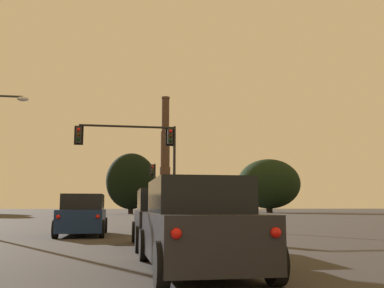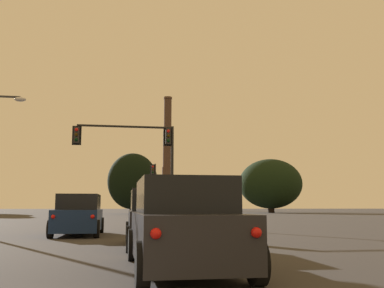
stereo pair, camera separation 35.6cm
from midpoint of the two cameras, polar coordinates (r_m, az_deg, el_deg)
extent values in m
cube|color=navy|center=(21.41, -13.73, -9.38)|extent=(2.01, 4.84, 0.95)
cube|color=black|center=(21.53, -13.63, -7.18)|extent=(1.83, 2.83, 0.70)
cylinder|color=black|center=(23.43, -15.66, -9.92)|extent=(0.23, 0.76, 0.76)
cylinder|color=black|center=(23.29, -11.00, -10.08)|extent=(0.23, 0.76, 0.76)
cylinder|color=black|center=(19.62, -17.04, -10.29)|extent=(0.23, 0.76, 0.76)
cylinder|color=black|center=(19.44, -11.46, -10.51)|extent=(0.23, 0.76, 0.76)
sphere|color=red|center=(19.09, -16.71, -8.84)|extent=(0.17, 0.17, 0.17)
sphere|color=red|center=(18.94, -11.98, -9.01)|extent=(0.17, 0.17, 0.17)
cube|color=#232328|center=(9.34, 0.00, -11.69)|extent=(1.92, 4.80, 0.95)
cube|color=black|center=(9.44, -0.13, -6.65)|extent=(1.78, 2.80, 0.70)
cylinder|color=black|center=(11.17, -6.59, -12.60)|extent=(0.22, 0.76, 0.76)
cylinder|color=black|center=(11.43, 3.09, -12.53)|extent=(0.22, 0.76, 0.76)
cylinder|color=black|center=(7.35, -4.87, -15.06)|extent=(0.22, 0.76, 0.76)
cylinder|color=black|center=(7.74, 9.61, -14.62)|extent=(0.22, 0.76, 0.76)
sphere|color=red|center=(6.83, -3.10, -11.29)|extent=(0.17, 0.17, 0.17)
sphere|color=red|center=(7.18, 9.61, -11.03)|extent=(0.17, 0.17, 0.17)
cube|color=black|center=(15.05, -3.62, -10.27)|extent=(2.02, 4.84, 0.95)
cube|color=black|center=(15.16, -3.63, -7.14)|extent=(1.84, 2.84, 0.70)
cylinder|color=black|center=(16.93, -7.43, -10.99)|extent=(0.24, 0.76, 0.76)
cylinder|color=black|center=(17.08, -0.99, -11.03)|extent=(0.24, 0.76, 0.76)
cylinder|color=black|center=(13.09, -7.09, -11.90)|extent=(0.24, 0.76, 0.76)
cylinder|color=black|center=(13.27, 1.23, -11.91)|extent=(0.24, 0.76, 0.76)
sphere|color=red|center=(12.58, -6.25, -9.74)|extent=(0.17, 0.17, 0.17)
sphere|color=red|center=(12.74, 0.88, -9.76)|extent=(0.17, 0.17, 0.17)
cylinder|color=black|center=(29.45, -2.19, -4.08)|extent=(0.18, 0.18, 6.58)
cylinder|color=black|center=(29.41, -2.23, -10.39)|extent=(0.40, 0.40, 0.10)
cube|color=#282828|center=(29.71, -2.72, 0.98)|extent=(0.34, 0.34, 1.04)
cube|color=black|center=(29.89, -2.76, 0.93)|extent=(0.58, 0.03, 1.25)
sphere|color=red|center=(29.58, -2.67, 1.66)|extent=(0.22, 0.22, 0.22)
sphere|color=#352604|center=(29.53, -2.68, 1.04)|extent=(0.22, 0.22, 0.22)
sphere|color=black|center=(29.48, -2.68, 0.42)|extent=(0.22, 0.22, 0.22)
cylinder|color=black|center=(29.60, -8.10, 2.20)|extent=(6.18, 0.14, 0.14)
sphere|color=black|center=(29.84, -2.16, 2.05)|extent=(0.18, 0.18, 0.18)
cube|color=#282828|center=(29.58, -14.12, 1.12)|extent=(0.34, 0.34, 1.04)
cube|color=black|center=(29.76, -14.09, 1.06)|extent=(0.58, 0.03, 1.25)
sphere|color=red|center=(29.45, -14.12, 1.80)|extent=(0.22, 0.22, 0.22)
sphere|color=#352604|center=(29.40, -14.14, 1.18)|extent=(0.22, 0.22, 0.22)
sphere|color=black|center=(29.35, -14.17, 0.55)|extent=(0.22, 0.22, 0.22)
cylinder|color=black|center=(51.77, -4.53, -5.95)|extent=(0.18, 0.18, 6.21)
cylinder|color=black|center=(51.76, -4.57, -9.33)|extent=(0.40, 0.40, 0.10)
cube|color=#282828|center=(51.89, -4.82, -3.26)|extent=(0.34, 0.34, 1.04)
cube|color=black|center=(52.07, -4.84, -3.28)|extent=(0.58, 0.03, 1.25)
sphere|color=red|center=(51.73, -4.80, -2.89)|extent=(0.22, 0.22, 0.22)
sphere|color=#352604|center=(51.70, -4.81, -3.24)|extent=(0.22, 0.22, 0.22)
sphere|color=black|center=(51.68, -4.81, -3.60)|extent=(0.22, 0.22, 0.22)
ellipsoid|color=silver|center=(26.90, -20.63, 5.34)|extent=(0.64, 0.36, 0.26)
cylinder|color=#3C2B22|center=(158.76, -3.12, -7.99)|extent=(6.02, 6.02, 2.50)
cylinder|color=#473328|center=(158.94, -3.10, -5.24)|extent=(3.76, 3.76, 12.73)
cylinder|color=#473328|center=(160.05, -3.07, -0.69)|extent=(3.23, 3.23, 12.73)
cylinder|color=#473328|center=(162.16, -3.04, 3.78)|extent=(2.71, 2.71, 12.73)
cylinder|color=#4E382C|center=(163.49, -3.02, 5.84)|extent=(3.03, 3.03, 0.70)
cylinder|color=black|center=(84.04, -7.49, -8.06)|extent=(0.92, 0.92, 2.15)
ellipsoid|color=black|center=(84.17, -7.43, -4.69)|extent=(9.24, 8.32, 10.34)
cylinder|color=black|center=(99.83, 10.12, -7.96)|extent=(1.38, 1.38, 2.25)
ellipsoid|color=black|center=(99.96, 10.05, -4.99)|extent=(13.83, 12.45, 10.79)
camera|label=1|loc=(0.18, -89.79, -0.03)|focal=42.00mm
camera|label=2|loc=(0.18, 90.21, 0.03)|focal=42.00mm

